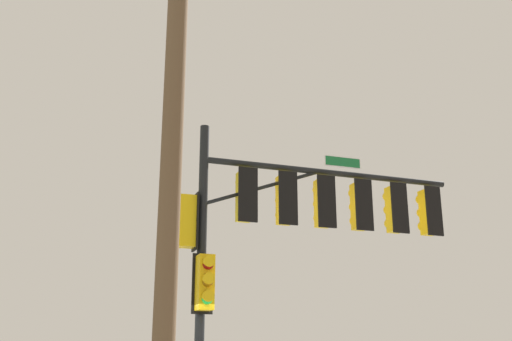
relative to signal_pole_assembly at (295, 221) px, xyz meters
name	(u,v)px	position (x,y,z in m)	size (l,w,h in m)	color
signal_pole_assembly	(295,221)	(0.00, 0.00, 0.00)	(6.84, 1.15, 6.41)	black
utility_pole	(174,90)	(-3.87, -5.56, 0.25)	(1.04, 1.60, 8.99)	brown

